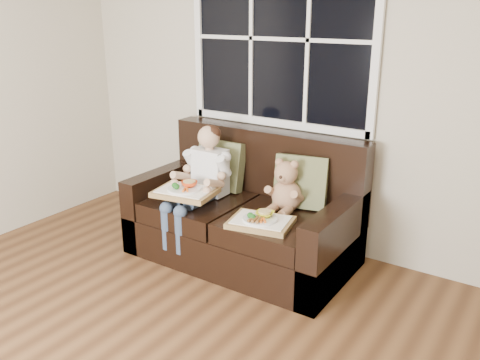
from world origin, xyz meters
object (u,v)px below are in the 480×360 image
Objects in this scene: loveseat at (246,219)px; child at (202,175)px; tray_right at (261,221)px; teddy_bear at (286,189)px; tray_left at (185,191)px.

child is (-0.33, -0.12, 0.34)m from loveseat.
loveseat is 3.53× the size of tray_right.
teddy_bear is (0.66, 0.15, -0.04)m from child.
child is 0.22m from tray_left.
loveseat is 1.94× the size of child.
loveseat is at bearing -177.79° from teddy_bear.
tray_right is at bearing -94.10° from teddy_bear.
teddy_bear reaches higher than tray_right.
tray_right is (0.32, -0.31, 0.17)m from loveseat.
loveseat is 0.54m from tray_left.
teddy_bear is at bearing 5.77° from loveseat.
loveseat is at bearing 34.85° from tray_left.
tray_left is 1.01× the size of tray_right.
child reaches higher than loveseat.
teddy_bear is at bearing 13.09° from child.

